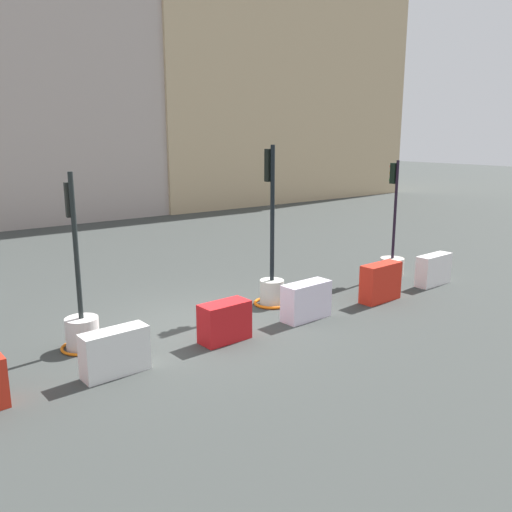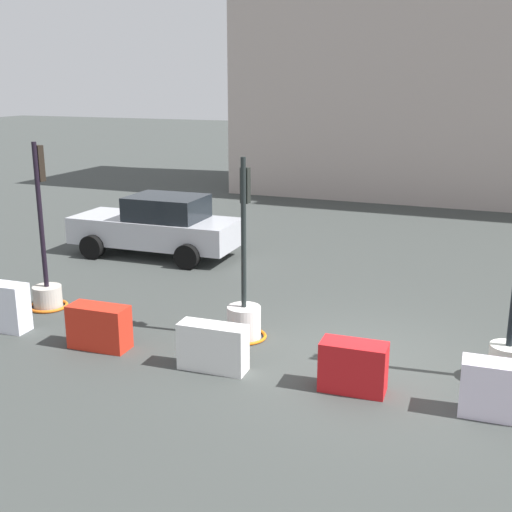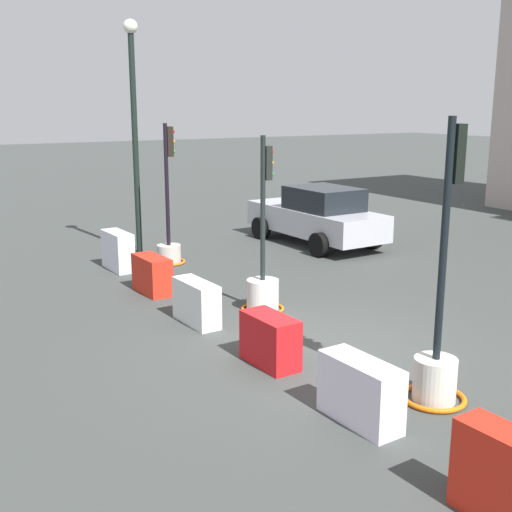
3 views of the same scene
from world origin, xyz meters
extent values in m
plane|color=#3A3E3C|center=(0.00, 0.00, 0.00)|extent=(120.00, 120.00, 0.00)
cylinder|color=silver|center=(-2.28, 0.16, 0.30)|extent=(0.61, 0.61, 0.60)
cylinder|color=black|center=(-2.28, 0.16, 1.95)|extent=(0.09, 0.09, 2.70)
cube|color=black|center=(-2.29, 0.27, 2.80)|extent=(0.16, 0.14, 0.62)
sphere|color=red|center=(-2.29, 0.35, 3.00)|extent=(0.10, 0.10, 0.10)
sphere|color=orange|center=(-2.29, 0.35, 2.80)|extent=(0.10, 0.10, 0.10)
sphere|color=green|center=(-2.29, 0.35, 2.59)|extent=(0.10, 0.10, 0.10)
torus|color=orange|center=(-2.28, 0.16, 0.03)|extent=(0.83, 0.83, 0.05)
cylinder|color=silver|center=(2.22, 0.09, 0.30)|extent=(0.57, 0.57, 0.59)
cylinder|color=black|center=(2.22, 0.09, 2.15)|extent=(0.10, 0.10, 3.12)
cube|color=black|center=(2.21, 0.22, 3.25)|extent=(0.17, 0.15, 0.73)
sphere|color=red|center=(2.21, 0.31, 3.49)|extent=(0.11, 0.11, 0.11)
sphere|color=orange|center=(2.21, 0.31, 3.25)|extent=(0.11, 0.11, 0.11)
sphere|color=green|center=(2.21, 0.31, 3.01)|extent=(0.11, 0.11, 0.11)
torus|color=orange|center=(2.22, 0.09, 0.04)|extent=(0.86, 0.86, 0.07)
cylinder|color=beige|center=(6.65, 0.14, 0.25)|extent=(0.67, 0.67, 0.49)
cylinder|color=black|center=(6.65, 0.14, 1.87)|extent=(0.08, 0.08, 2.75)
cube|color=black|center=(6.66, 0.26, 2.88)|extent=(0.19, 0.17, 0.56)
sphere|color=red|center=(6.66, 0.35, 3.07)|extent=(0.11, 0.11, 0.11)
sphere|color=orange|center=(6.66, 0.35, 2.88)|extent=(0.11, 0.11, 0.11)
sphere|color=green|center=(6.66, 0.35, 2.69)|extent=(0.11, 0.11, 0.11)
cube|color=silver|center=(-2.22, -1.26, 0.39)|extent=(1.14, 0.45, 0.78)
cube|color=red|center=(0.07, -1.13, 0.39)|extent=(1.02, 0.52, 0.77)
cube|color=silver|center=(2.18, -1.15, 0.41)|extent=(1.16, 0.50, 0.81)
cube|color=red|center=(4.48, -1.26, 0.46)|extent=(1.14, 0.45, 0.92)
cube|color=white|center=(6.72, -1.18, 0.41)|extent=(1.17, 0.43, 0.82)
cube|color=tan|center=(15.80, 17.55, 8.06)|extent=(17.47, 6.80, 16.11)
camera|label=1|loc=(-5.34, -9.32, 3.95)|focal=37.42mm
camera|label=2|loc=(2.04, -9.94, 4.56)|focal=45.14mm
camera|label=3|loc=(7.86, -6.01, 3.84)|focal=45.53mm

